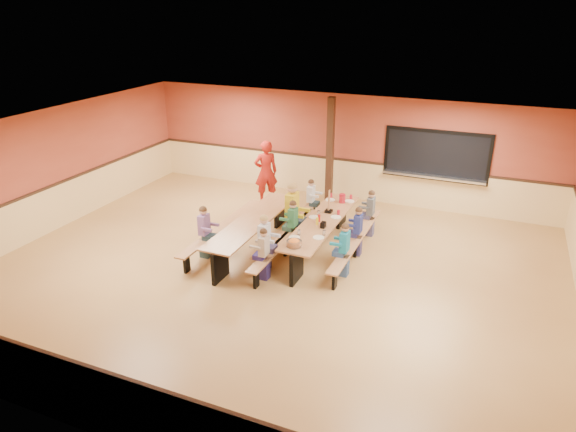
% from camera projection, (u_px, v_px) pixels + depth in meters
% --- Properties ---
extents(ground, '(12.00, 12.00, 0.00)m').
position_uv_depth(ground, '(272.00, 272.00, 11.01)').
color(ground, olive).
rests_on(ground, ground).
extents(room_envelope, '(12.04, 10.04, 3.02)m').
position_uv_depth(room_envelope, '(271.00, 243.00, 10.74)').
color(room_envelope, '#9B412D').
rests_on(room_envelope, ground).
extents(kitchen_pass_through, '(2.78, 0.28, 1.38)m').
position_uv_depth(kitchen_pass_through, '(436.00, 158.00, 13.72)').
color(kitchen_pass_through, black).
rests_on(kitchen_pass_through, ground).
extents(structural_post, '(0.18, 0.18, 3.00)m').
position_uv_depth(structural_post, '(330.00, 151.00, 14.24)').
color(structural_post, black).
rests_on(structural_post, ground).
extents(cafeteria_table_main, '(1.91, 3.70, 0.74)m').
position_uv_depth(cafeteria_table_main, '(322.00, 229.00, 11.78)').
color(cafeteria_table_main, '#A0693F').
rests_on(cafeteria_table_main, ground).
extents(cafeteria_table_second, '(1.91, 3.70, 0.74)m').
position_uv_depth(cafeteria_table_second, '(253.00, 228.00, 11.82)').
color(cafeteria_table_second, '#A0693F').
rests_on(cafeteria_table_second, ground).
extents(seated_child_white_left, '(0.38, 0.31, 1.24)m').
position_uv_depth(seated_child_white_left, '(264.00, 243.00, 10.90)').
color(seated_child_white_left, silver).
rests_on(seated_child_white_left, ground).
extents(seated_adult_yellow, '(0.49, 0.40, 1.45)m').
position_uv_depth(seated_adult_yellow, '(292.00, 213.00, 12.17)').
color(seated_adult_yellow, gold).
rests_on(seated_adult_yellow, ground).
extents(seated_child_grey_left, '(0.33, 0.27, 1.13)m').
position_uv_depth(seated_child_grey_left, '(311.00, 201.00, 13.32)').
color(seated_child_grey_left, silver).
rests_on(seated_child_grey_left, ground).
extents(seated_child_teal_right, '(0.35, 0.29, 1.17)m').
position_uv_depth(seated_child_teal_right, '(344.00, 250.00, 10.65)').
color(seated_child_teal_right, '#156A84').
rests_on(seated_child_teal_right, ground).
extents(seated_child_navy_right, '(0.34, 0.28, 1.15)m').
position_uv_depth(seated_child_navy_right, '(358.00, 232.00, 11.53)').
color(seated_child_navy_right, navy).
rests_on(seated_child_navy_right, ground).
extents(seated_child_char_right, '(0.34, 0.28, 1.16)m').
position_uv_depth(seated_child_char_right, '(370.00, 213.00, 12.50)').
color(seated_child_char_right, '#4B4F54').
rests_on(seated_child_char_right, ground).
extents(seated_child_purple_sec, '(0.37, 0.30, 1.21)m').
position_uv_depth(seated_child_purple_sec, '(205.00, 232.00, 11.43)').
color(seated_child_purple_sec, slate).
rests_on(seated_child_purple_sec, ground).
extents(seated_child_green_sec, '(0.35, 0.29, 1.17)m').
position_uv_depth(seated_child_green_sec, '(293.00, 225.00, 11.84)').
color(seated_child_green_sec, '#29623A').
rests_on(seated_child_green_sec, ground).
extents(seated_child_tan_sec, '(0.33, 0.27, 1.13)m').
position_uv_depth(seated_child_tan_sec, '(264.00, 254.00, 10.52)').
color(seated_child_tan_sec, '#AD9D8C').
rests_on(seated_child_tan_sec, ground).
extents(standing_woman, '(0.79, 0.75, 1.82)m').
position_uv_depth(standing_woman, '(266.00, 172.00, 14.42)').
color(standing_woman, '#A61B13').
rests_on(standing_woman, ground).
extents(punch_pitcher, '(0.16, 0.16, 0.22)m').
position_uv_depth(punch_pitcher, '(342.00, 198.00, 12.69)').
color(punch_pitcher, '#AC1723').
rests_on(punch_pitcher, cafeteria_table_main).
extents(chip_bowl, '(0.32, 0.32, 0.15)m').
position_uv_depth(chip_bowl, '(294.00, 243.00, 10.45)').
color(chip_bowl, orange).
rests_on(chip_bowl, cafeteria_table_main).
extents(napkin_dispenser, '(0.10, 0.14, 0.13)m').
position_uv_depth(napkin_dispenser, '(323.00, 225.00, 11.31)').
color(napkin_dispenser, black).
rests_on(napkin_dispenser, cafeteria_table_main).
extents(condiment_mustard, '(0.06, 0.06, 0.17)m').
position_uv_depth(condiment_mustard, '(317.00, 221.00, 11.45)').
color(condiment_mustard, yellow).
rests_on(condiment_mustard, cafeteria_table_main).
extents(condiment_ketchup, '(0.06, 0.06, 0.17)m').
position_uv_depth(condiment_ketchup, '(319.00, 218.00, 11.61)').
color(condiment_ketchup, '#B2140F').
rests_on(condiment_ketchup, cafeteria_table_main).
extents(table_paddle, '(0.16, 0.16, 0.56)m').
position_uv_depth(table_paddle, '(329.00, 207.00, 12.09)').
color(table_paddle, black).
rests_on(table_paddle, cafeteria_table_main).
extents(place_settings, '(0.65, 3.30, 0.11)m').
position_uv_depth(place_settings, '(322.00, 218.00, 11.67)').
color(place_settings, beige).
rests_on(place_settings, cafeteria_table_main).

